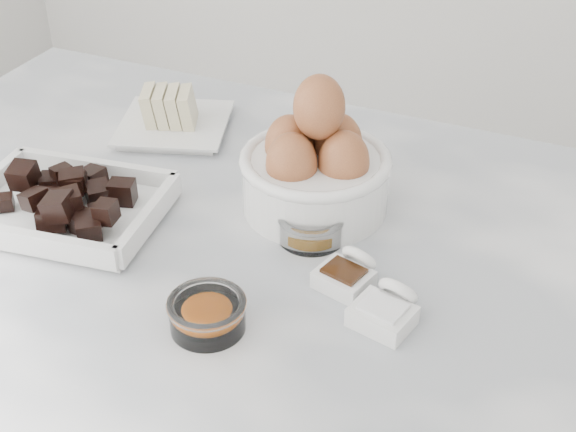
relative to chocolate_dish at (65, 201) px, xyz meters
The scene contains 9 objects.
marble_slab 0.25m from the chocolate_dish, ahead, with size 1.20×0.80×0.04m, color silver.
chocolate_dish is the anchor object (origin of this frame).
butter_plate 0.25m from the chocolate_dish, 89.58° to the left, with size 0.19×0.19×0.06m.
sugar_ramekin 0.33m from the chocolate_dish, 43.72° to the left, with size 0.08×0.08×0.05m.
egg_bowl 0.30m from the chocolate_dish, 28.33° to the left, with size 0.19×0.19×0.18m.
honey_bowl 0.30m from the chocolate_dish, 15.77° to the left, with size 0.08×0.08×0.04m.
zest_bowl 0.27m from the chocolate_dish, 22.64° to the right, with size 0.08×0.08×0.04m.
vanilla_spoon 0.36m from the chocolate_dish, ahead, with size 0.07×0.08×0.04m.
salt_spoon 0.41m from the chocolate_dish, ahead, with size 0.07×0.08×0.05m.
Camera 1 is at (0.32, -0.66, 1.49)m, focal length 50.00 mm.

